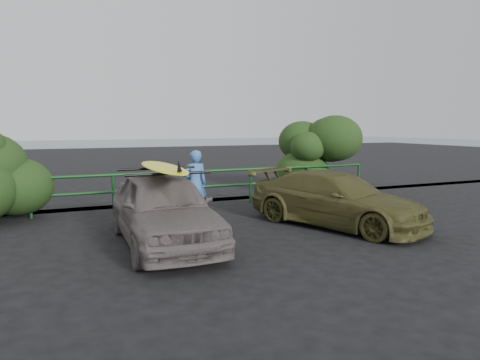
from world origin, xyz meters
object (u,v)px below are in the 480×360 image
Objects in this scene: man at (195,183)px; guardrail at (151,191)px; olive_vehicle at (336,199)px; surfboard at (163,167)px; sedan at (164,208)px.

guardrail is at bearing -55.80° from man.
surfboard is (-4.01, -0.01, 0.89)m from olive_vehicle.
olive_vehicle is at bearing 140.86° from man.
man is 2.70m from surfboard.
sedan is 2.45× the size of man.
olive_vehicle is (4.01, 0.01, -0.09)m from sedan.
man is (1.31, 2.26, 0.14)m from sedan.
olive_vehicle is 4.11m from surfboard.
surfboard is (-0.00, 0.00, 0.80)m from sedan.
guardrail is at bearing 82.81° from surfboard.
surfboard reaches higher than guardrail.
sedan is at bearing 156.69° from olive_vehicle.
man reaches higher than sedan.
guardrail is 4.69× the size of surfboard.
man reaches higher than guardrail.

